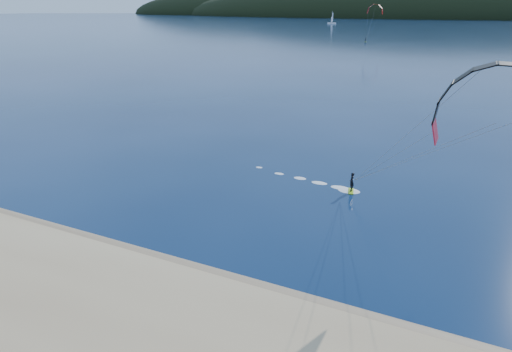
{
  "coord_description": "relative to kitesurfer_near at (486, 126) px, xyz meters",
  "views": [
    {
      "loc": [
        16.94,
        -14.96,
        15.62
      ],
      "look_at": [
        4.81,
        10.0,
        5.0
      ],
      "focal_mm": 31.29,
      "sensor_mm": 36.0,
      "label": 1
    }
  ],
  "objects": [
    {
      "name": "kitesurfer_far",
      "position": [
        -45.43,
        180.4,
        4.08
      ],
      "size": [
        7.83,
        5.71,
        14.74
      ],
      "color": "#95C917",
      "rests_on": "ground"
    },
    {
      "name": "sailboat",
      "position": [
        -127.87,
        390.05,
        -7.73
      ],
      "size": [
        7.9,
        5.06,
        11.19
      ],
      "color": "white",
      "rests_on": "ground"
    },
    {
      "name": "ground",
      "position": [
        -18.04,
        -15.84,
        -8.55
      ],
      "size": [
        1800.0,
        1800.0,
        0.0
      ],
      "primitive_type": "plane",
      "color": "#081D3D",
      "rests_on": "ground"
    },
    {
      "name": "kitesurfer_near",
      "position": [
        0.0,
        0.0,
        0.0
      ],
      "size": [
        24.81,
        9.38,
        13.81
      ],
      "color": "#95C917",
      "rests_on": "ground"
    },
    {
      "name": "headland",
      "position": [
        -17.41,
        729.45,
        -8.55
      ],
      "size": [
        1200.0,
        310.0,
        140.0
      ],
      "color": "black",
      "rests_on": "ground"
    },
    {
      "name": "wet_sand",
      "position": [
        -18.04,
        -11.34,
        -8.5
      ],
      "size": [
        220.0,
        2.5,
        0.1
      ],
      "color": "#8B7151",
      "rests_on": "ground"
    }
  ]
}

